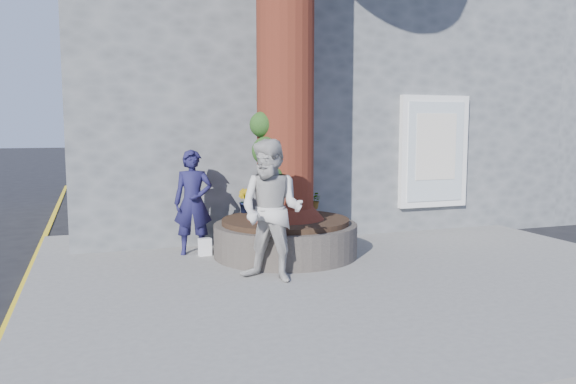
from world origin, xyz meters
name	(u,v)px	position (x,y,z in m)	size (l,w,h in m)	color
ground	(277,304)	(0.00, 0.00, 0.00)	(120.00, 120.00, 0.00)	black
pavement	(352,270)	(1.50, 1.00, 0.06)	(9.00, 8.00, 0.12)	slate
yellow_line	(16,305)	(-3.05, 1.00, 0.00)	(0.10, 30.00, 0.01)	yellow
stone_shop	(282,88)	(2.50, 7.20, 3.16)	(10.30, 8.30, 6.30)	#55585A
neighbour_shop	(535,100)	(10.50, 7.20, 3.00)	(6.00, 8.00, 6.00)	#55585A
planter	(285,237)	(0.80, 2.00, 0.41)	(2.30, 2.30, 0.60)	black
man	(193,202)	(-0.58, 2.59, 0.97)	(0.62, 0.41, 1.70)	#18163E
woman	(272,211)	(0.14, 0.65, 1.07)	(0.93, 0.72, 1.90)	#B4B1AD
shopping_bag	(205,247)	(-0.43, 2.42, 0.26)	(0.20, 0.12, 0.28)	white
plant_a	(263,202)	(0.68, 2.85, 0.89)	(0.18, 0.12, 0.34)	gray
plant_b	(244,201)	(0.33, 2.85, 0.93)	(0.23, 0.22, 0.41)	gray
plant_c	(275,219)	(0.35, 1.15, 0.86)	(0.16, 0.16, 0.29)	gray
plant_d	(315,200)	(1.65, 2.85, 0.88)	(0.28, 0.25, 0.32)	gray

